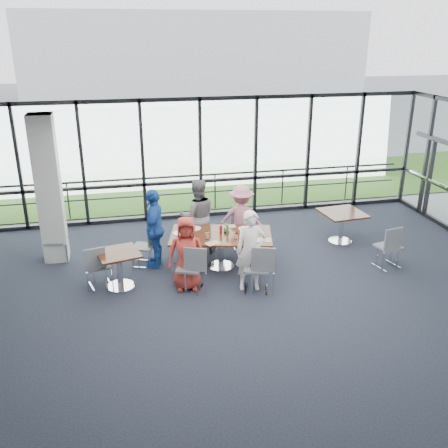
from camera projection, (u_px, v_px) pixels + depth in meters
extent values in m
cube|color=black|center=(249.00, 309.00, 9.12)|extent=(12.00, 10.00, 0.02)
cube|color=silver|center=(252.00, 135.00, 7.95)|extent=(12.00, 10.00, 0.04)
cube|color=white|center=(200.00, 159.00, 13.08)|extent=(12.00, 0.10, 3.20)
cube|color=black|center=(430.00, 179.00, 13.34)|extent=(0.12, 1.60, 2.10)
cube|color=silver|center=(49.00, 190.00, 10.54)|extent=(0.50, 0.50, 3.20)
cube|color=gray|center=(178.00, 170.00, 18.22)|extent=(80.00, 70.00, 0.02)
cube|color=#295C19|center=(186.00, 185.00, 16.39)|extent=(80.00, 5.00, 0.01)
cube|color=silver|center=(191.00, 55.00, 37.95)|extent=(24.00, 10.00, 6.00)
cylinder|color=#2D2D33|center=(197.00, 192.00, 14.03)|extent=(12.00, 0.06, 0.06)
cube|color=#361C0F|center=(221.00, 235.00, 10.48)|extent=(2.32, 1.63, 0.04)
cylinder|color=silver|center=(221.00, 252.00, 10.62)|extent=(0.12, 0.12, 0.71)
cylinder|color=silver|center=(221.00, 266.00, 10.74)|extent=(0.56, 0.56, 0.03)
cube|color=#361C0F|center=(118.00, 253.00, 9.64)|extent=(0.94, 0.94, 0.04)
cylinder|color=silver|center=(120.00, 271.00, 9.77)|extent=(0.12, 0.12, 0.71)
cube|color=#361C0F|center=(343.00, 213.00, 11.76)|extent=(1.03, 1.03, 0.04)
cylinder|color=silver|center=(341.00, 228.00, 11.90)|extent=(0.12, 0.12, 0.71)
imported|color=#BA3429|center=(187.00, 253.00, 9.60)|extent=(0.78, 0.56, 1.49)
imported|color=white|center=(251.00, 251.00, 9.57)|extent=(0.64, 0.50, 1.61)
imported|color=slate|center=(197.00, 216.00, 11.21)|extent=(0.85, 0.54, 1.71)
imported|color=#CF798C|center=(241.00, 218.00, 11.37)|extent=(1.11, 0.85, 1.53)
imported|color=#1D4EA9|center=(155.00, 228.00, 10.51)|extent=(0.78, 1.11, 1.72)
cylinder|color=white|center=(192.00, 241.00, 10.13)|extent=(0.24, 0.24, 0.01)
cylinder|color=white|center=(253.00, 241.00, 10.13)|extent=(0.24, 0.24, 0.01)
cylinder|color=white|center=(195.00, 228.00, 10.78)|extent=(0.27, 0.27, 0.01)
cylinder|color=white|center=(245.00, 229.00, 10.76)|extent=(0.27, 0.27, 0.01)
cylinder|color=white|center=(179.00, 233.00, 10.52)|extent=(0.28, 0.28, 0.01)
cylinder|color=white|center=(207.00, 236.00, 10.20)|extent=(0.07, 0.07, 0.15)
cylinder|color=white|center=(237.00, 236.00, 10.21)|extent=(0.07, 0.07, 0.13)
cylinder|color=white|center=(226.00, 228.00, 10.65)|extent=(0.07, 0.07, 0.14)
cylinder|color=white|center=(183.00, 233.00, 10.37)|extent=(0.07, 0.07, 0.15)
cube|color=beige|center=(213.00, 243.00, 10.04)|extent=(0.34, 0.29, 0.00)
cube|color=beige|center=(263.00, 240.00, 10.20)|extent=(0.37, 0.31, 0.00)
cube|color=beige|center=(229.00, 226.00, 10.91)|extent=(0.28, 0.20, 0.00)
cube|color=black|center=(226.00, 232.00, 10.55)|extent=(0.10, 0.07, 0.04)
cylinder|color=maroon|center=(221.00, 230.00, 10.49)|extent=(0.06, 0.06, 0.18)
cylinder|color=#2A7B2A|center=(227.00, 229.00, 10.48)|extent=(0.05, 0.05, 0.20)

